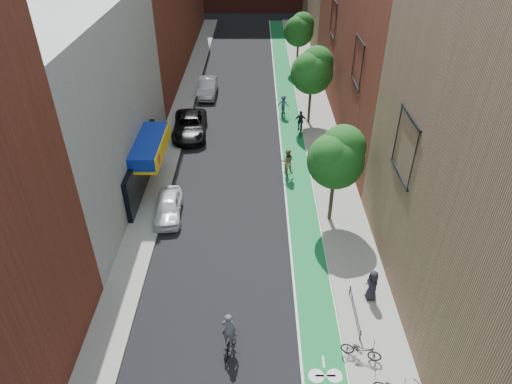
{
  "coord_description": "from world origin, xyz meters",
  "views": [
    {
      "loc": [
        0.99,
        -12.83,
        17.77
      ],
      "look_at": [
        0.97,
        10.98,
        1.5
      ],
      "focal_mm": 32.0,
      "sensor_mm": 36.0,
      "label": 1
    }
  ],
  "objects_px": {
    "cyclist_lane_far": "(283,107)",
    "pedestrian": "(372,285)",
    "cyclist_lead": "(229,338)",
    "cyclist_lane_near": "(287,165)",
    "parked_car_white": "(168,207)",
    "cyclist_lane_mid": "(300,126)",
    "parked_car_black": "(190,126)",
    "parked_car_silver": "(207,87)"
  },
  "relations": [
    {
      "from": "parked_car_white",
      "to": "pedestrian",
      "type": "height_order",
      "value": "pedestrian"
    },
    {
      "from": "parked_car_black",
      "to": "pedestrian",
      "type": "distance_m",
      "value": 21.72
    },
    {
      "from": "cyclist_lead",
      "to": "cyclist_lane_mid",
      "type": "distance_m",
      "value": 22.01
    },
    {
      "from": "parked_car_black",
      "to": "cyclist_lane_mid",
      "type": "bearing_deg",
      "value": -3.76
    },
    {
      "from": "parked_car_white",
      "to": "cyclist_lane_far",
      "type": "height_order",
      "value": "cyclist_lane_far"
    },
    {
      "from": "cyclist_lead",
      "to": "cyclist_lane_near",
      "type": "xyz_separation_m",
      "value": [
        3.43,
        14.73,
        0.26
      ]
    },
    {
      "from": "cyclist_lead",
      "to": "cyclist_lane_mid",
      "type": "bearing_deg",
      "value": -90.28
    },
    {
      "from": "cyclist_lane_near",
      "to": "cyclist_lane_far",
      "type": "xyz_separation_m",
      "value": [
        0.23,
        10.39,
        -0.14
      ]
    },
    {
      "from": "cyclist_lane_mid",
      "to": "pedestrian",
      "type": "height_order",
      "value": "cyclist_lane_mid"
    },
    {
      "from": "parked_car_black",
      "to": "cyclist_lane_far",
      "type": "height_order",
      "value": "cyclist_lane_far"
    },
    {
      "from": "parked_car_silver",
      "to": "pedestrian",
      "type": "relative_size",
      "value": 2.79
    },
    {
      "from": "parked_car_white",
      "to": "cyclist_lane_mid",
      "type": "distance_m",
      "value": 14.68
    },
    {
      "from": "cyclist_lane_far",
      "to": "pedestrian",
      "type": "xyz_separation_m",
      "value": [
        3.38,
        -22.14,
        0.15
      ]
    },
    {
      "from": "cyclist_lane_near",
      "to": "cyclist_lane_mid",
      "type": "relative_size",
      "value": 1.07
    },
    {
      "from": "cyclist_lane_far",
      "to": "cyclist_lead",
      "type": "bearing_deg",
      "value": 93.64
    },
    {
      "from": "parked_car_silver",
      "to": "cyclist_lane_mid",
      "type": "distance_m",
      "value": 12.15
    },
    {
      "from": "parked_car_black",
      "to": "cyclist_lane_near",
      "type": "distance_m",
      "value": 10.3
    },
    {
      "from": "parked_car_white",
      "to": "parked_car_black",
      "type": "relative_size",
      "value": 0.69
    },
    {
      "from": "cyclist_lane_near",
      "to": "parked_car_silver",
      "type": "bearing_deg",
      "value": -61.95
    },
    {
      "from": "parked_car_white",
      "to": "cyclist_lane_mid",
      "type": "relative_size",
      "value": 1.94
    },
    {
      "from": "pedestrian",
      "to": "cyclist_lead",
      "type": "bearing_deg",
      "value": -79.47
    },
    {
      "from": "cyclist_lead",
      "to": "cyclist_lane_near",
      "type": "distance_m",
      "value": 15.12
    },
    {
      "from": "parked_car_white",
      "to": "cyclist_lane_near",
      "type": "xyz_separation_m",
      "value": [
        7.8,
        4.63,
        0.33
      ]
    },
    {
      "from": "parked_car_black",
      "to": "cyclist_lane_far",
      "type": "relative_size",
      "value": 2.95
    },
    {
      "from": "parked_car_white",
      "to": "cyclist_lead",
      "type": "distance_m",
      "value": 11.01
    },
    {
      "from": "parked_car_black",
      "to": "cyclist_lane_near",
      "type": "bearing_deg",
      "value": -44.54
    },
    {
      "from": "parked_car_silver",
      "to": "cyclist_lane_far",
      "type": "bearing_deg",
      "value": -34.14
    },
    {
      "from": "cyclist_lane_far",
      "to": "parked_car_white",
      "type": "bearing_deg",
      "value": 73.79
    },
    {
      "from": "parked_car_silver",
      "to": "parked_car_black",
      "type": "bearing_deg",
      "value": -94.88
    },
    {
      "from": "parked_car_white",
      "to": "cyclist_lane_near",
      "type": "height_order",
      "value": "cyclist_lane_near"
    },
    {
      "from": "cyclist_lane_far",
      "to": "pedestrian",
      "type": "distance_m",
      "value": 22.4
    },
    {
      "from": "cyclist_lead",
      "to": "pedestrian",
      "type": "xyz_separation_m",
      "value": [
        7.04,
        2.97,
        0.26
      ]
    },
    {
      "from": "cyclist_lead",
      "to": "pedestrian",
      "type": "relative_size",
      "value": 1.25
    },
    {
      "from": "cyclist_lead",
      "to": "parked_car_white",
      "type": "bearing_deg",
      "value": -53.94
    },
    {
      "from": "cyclist_lane_mid",
      "to": "cyclist_lane_near",
      "type": "bearing_deg",
      "value": 84.03
    },
    {
      "from": "parked_car_black",
      "to": "cyclist_lead",
      "type": "bearing_deg",
      "value": -82.25
    },
    {
      "from": "cyclist_lead",
      "to": "cyclist_lane_far",
      "type": "xyz_separation_m",
      "value": [
        3.66,
        25.11,
        0.11
      ]
    },
    {
      "from": "parked_car_silver",
      "to": "cyclist_lane_far",
      "type": "relative_size",
      "value": 2.46
    },
    {
      "from": "parked_car_silver",
      "to": "cyclist_lane_mid",
      "type": "relative_size",
      "value": 2.33
    },
    {
      "from": "cyclist_lane_near",
      "to": "pedestrian",
      "type": "xyz_separation_m",
      "value": [
        3.61,
        -11.76,
        0.01
      ]
    },
    {
      "from": "parked_car_black",
      "to": "cyclist_lead",
      "type": "height_order",
      "value": "cyclist_lead"
    },
    {
      "from": "cyclist_lane_near",
      "to": "cyclist_lane_far",
      "type": "height_order",
      "value": "cyclist_lane_near"
    }
  ]
}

